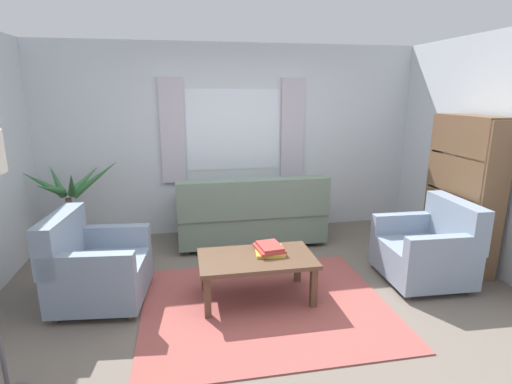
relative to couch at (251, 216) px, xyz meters
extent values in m
plane|color=#6B6056|center=(-0.14, -1.62, -0.37)|extent=(6.24, 6.24, 0.00)
cube|color=silver|center=(-0.14, 0.64, 0.93)|extent=(5.32, 0.12, 2.60)
cube|color=white|center=(-0.14, 0.58, 1.08)|extent=(1.30, 0.01, 1.10)
cube|color=silver|center=(-0.97, 0.55, 1.08)|extent=(0.32, 0.06, 1.40)
cube|color=silver|center=(0.69, 0.55, 1.08)|extent=(0.32, 0.06, 1.40)
cube|color=#9E4C47|center=(-0.14, -1.62, -0.36)|extent=(2.28, 1.88, 0.01)
cube|color=slate|center=(0.00, 0.07, -0.12)|extent=(1.90, 0.80, 0.38)
cube|color=slate|center=(0.00, -0.25, 0.31)|extent=(1.90, 0.20, 0.48)
cube|color=slate|center=(0.87, 0.07, 0.19)|extent=(0.16, 0.80, 0.24)
cube|color=slate|center=(-0.87, 0.07, 0.19)|extent=(0.16, 0.80, 0.24)
cylinder|color=brown|center=(0.85, 0.37, -0.34)|extent=(0.06, 0.06, 0.06)
cylinder|color=brown|center=(-0.85, 0.37, -0.34)|extent=(0.06, 0.06, 0.06)
cylinder|color=brown|center=(0.85, -0.23, -0.34)|extent=(0.06, 0.06, 0.06)
cylinder|color=brown|center=(-0.85, -0.23, -0.34)|extent=(0.06, 0.06, 0.06)
cube|color=gray|center=(-1.66, -1.23, -0.13)|extent=(0.88, 0.92, 0.36)
cube|color=gray|center=(-1.99, -1.20, 0.28)|extent=(0.26, 0.85, 0.46)
cube|color=gray|center=(-1.69, -1.59, 0.16)|extent=(0.81, 0.20, 0.22)
cube|color=gray|center=(-1.62, -0.88, 0.16)|extent=(0.81, 0.20, 0.22)
cylinder|color=brown|center=(-1.37, -1.61, -0.34)|extent=(0.05, 0.05, 0.06)
cylinder|color=brown|center=(-1.30, -0.93, -0.34)|extent=(0.05, 0.05, 0.06)
cylinder|color=brown|center=(-2.01, -1.54, -0.34)|extent=(0.05, 0.05, 0.06)
cylinder|color=brown|center=(-1.94, -0.86, -0.34)|extent=(0.05, 0.05, 0.06)
cube|color=gray|center=(1.59, -1.41, -0.13)|extent=(0.83, 0.87, 0.36)
cube|color=gray|center=(1.92, -1.42, 0.28)|extent=(0.21, 0.85, 0.46)
cube|color=gray|center=(1.60, -1.05, 0.16)|extent=(0.80, 0.15, 0.22)
cube|color=gray|center=(1.58, -1.77, 0.16)|extent=(0.80, 0.15, 0.22)
cylinder|color=brown|center=(1.28, -1.06, -0.34)|extent=(0.05, 0.05, 0.06)
cylinder|color=brown|center=(1.26, -1.74, -0.34)|extent=(0.05, 0.05, 0.06)
cylinder|color=brown|center=(1.92, -1.08, -0.34)|extent=(0.05, 0.05, 0.06)
cylinder|color=brown|center=(1.90, -1.76, -0.34)|extent=(0.05, 0.05, 0.06)
cube|color=brown|center=(-0.20, -1.46, 0.05)|extent=(1.10, 0.64, 0.04)
cube|color=brown|center=(-0.69, -1.72, -0.17)|extent=(0.06, 0.06, 0.40)
cube|color=brown|center=(0.29, -1.72, -0.17)|extent=(0.06, 0.06, 0.40)
cube|color=brown|center=(-0.69, -1.20, -0.17)|extent=(0.06, 0.06, 0.40)
cube|color=brown|center=(0.29, -1.20, -0.17)|extent=(0.06, 0.06, 0.40)
cube|color=gold|center=(-0.06, -1.38, 0.09)|extent=(0.30, 0.33, 0.03)
cube|color=#B23833|center=(-0.06, -1.38, 0.11)|extent=(0.28, 0.34, 0.03)
cube|color=#B23833|center=(-0.05, -1.38, 0.14)|extent=(0.24, 0.31, 0.03)
cylinder|color=#9E6B4C|center=(-2.26, 0.12, -0.21)|extent=(0.42, 0.42, 0.31)
cylinder|color=brown|center=(-2.26, 0.12, 0.14)|extent=(0.07, 0.07, 0.38)
cone|color=#38753D|center=(-1.92, 0.11, 0.57)|extent=(0.61, 0.10, 0.49)
cone|color=#38753D|center=(-2.08, 0.33, 0.52)|extent=(0.35, 0.50, 0.35)
cone|color=#38753D|center=(-2.43, 0.33, 0.52)|extent=(0.36, 0.46, 0.42)
cone|color=#38753D|center=(-2.53, 0.15, 0.52)|extent=(0.54, 0.16, 0.37)
cone|color=#38753D|center=(-2.38, -0.11, 0.51)|extent=(0.26, 0.50, 0.32)
cone|color=#38753D|center=(-2.11, -0.20, 0.57)|extent=(0.29, 0.63, 0.46)
cube|color=brown|center=(2.24, -1.54, 0.48)|extent=(0.30, 0.04, 1.70)
cube|color=brown|center=(2.24, -0.64, 0.48)|extent=(0.30, 0.04, 1.70)
cube|color=brown|center=(2.10, -1.09, 0.48)|extent=(0.02, 0.90, 1.70)
cube|color=brown|center=(2.24, -1.09, -0.36)|extent=(0.30, 0.86, 0.02)
cube|color=brown|center=(2.24, -1.09, 0.07)|extent=(0.30, 0.86, 0.02)
cube|color=brown|center=(2.24, -1.09, 0.49)|extent=(0.30, 0.86, 0.02)
cube|color=brown|center=(2.24, -1.09, 0.92)|extent=(0.30, 0.86, 0.02)
cube|color=brown|center=(2.24, -1.09, 1.34)|extent=(0.30, 0.86, 0.02)
cube|color=#7F478C|center=(2.24, -1.46, 0.62)|extent=(0.26, 0.05, 0.23)
cube|color=beige|center=(2.24, -1.39, 0.63)|extent=(0.24, 0.07, 0.26)
cube|color=gold|center=(2.24, -1.31, 0.64)|extent=(0.23, 0.05, 0.28)
cube|color=#7F478C|center=(2.24, -1.23, 0.63)|extent=(0.28, 0.10, 0.25)
cube|color=#335199|center=(2.24, -1.13, 0.60)|extent=(0.25, 0.07, 0.21)
cube|color=#335199|center=(2.24, -1.05, 0.62)|extent=(0.26, 0.08, 0.23)
cube|color=#5B8E93|center=(2.24, -0.94, 0.59)|extent=(0.27, 0.09, 0.18)
cube|color=#7F478C|center=(2.24, -0.84, 0.63)|extent=(0.26, 0.09, 0.25)
camera|label=1|loc=(-0.84, -4.88, 1.60)|focal=27.65mm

